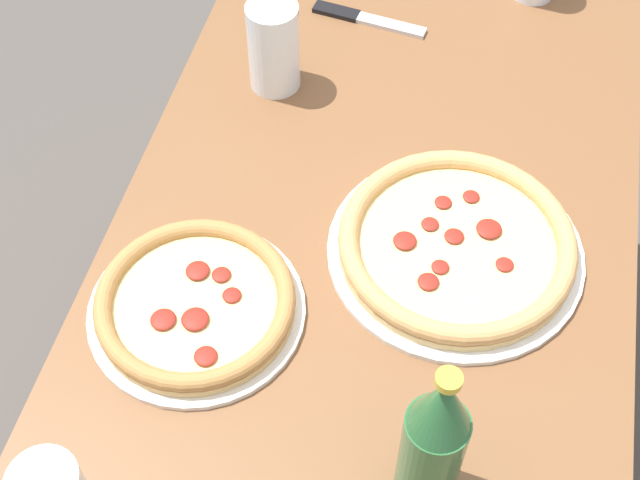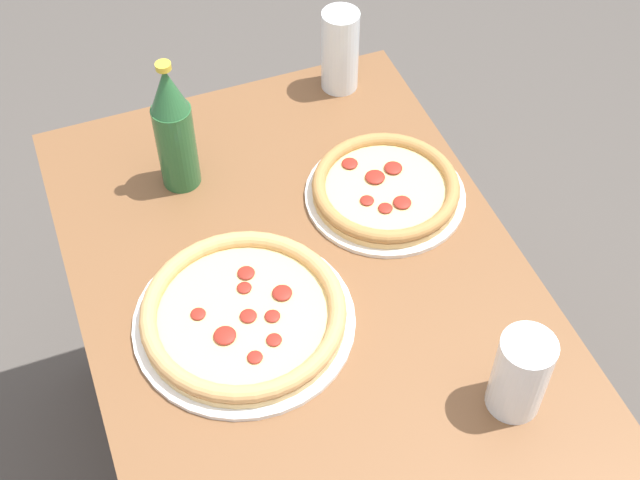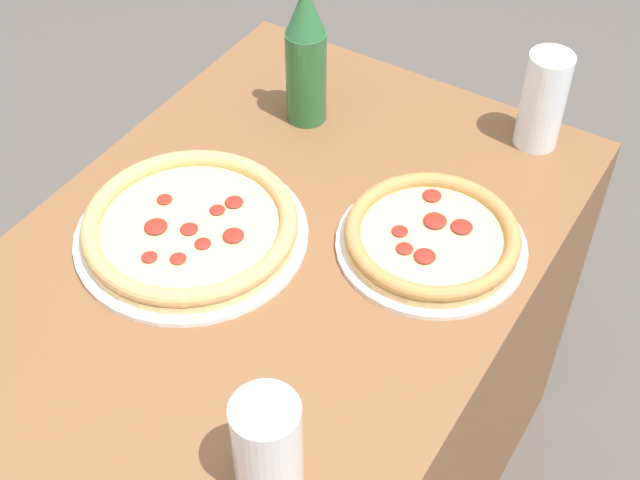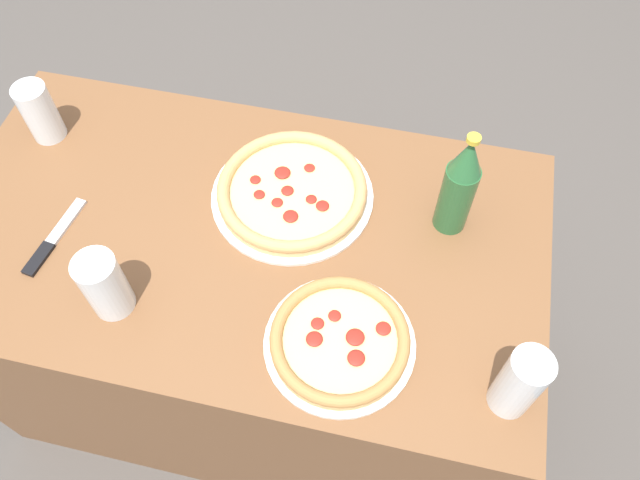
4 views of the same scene
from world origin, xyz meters
name	(u,v)px [view 2 (image 2 of 4)]	position (x,y,z in m)	size (l,w,h in m)	color
table	(331,454)	(0.00, 0.00, 0.35)	(1.20, 0.68, 0.71)	brown
pizza_salami	(244,315)	(-0.08, -0.11, 0.73)	(0.33, 0.33, 0.04)	white
pizza_pepperoni	(385,189)	(-0.24, 0.19, 0.72)	(0.27, 0.27, 0.04)	silver
glass_mango_juice	(340,54)	(-0.53, 0.22, 0.78)	(0.07, 0.07, 0.16)	white
glass_orange_juice	(520,377)	(0.18, 0.20, 0.77)	(0.08, 0.08, 0.14)	white
beer_bottle	(174,129)	(-0.40, -0.12, 0.82)	(0.06, 0.06, 0.25)	#286033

